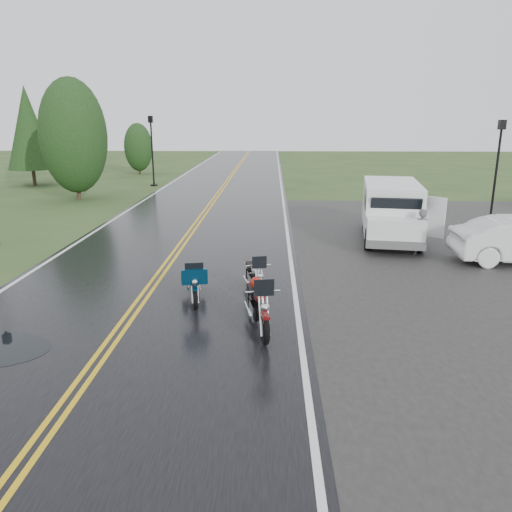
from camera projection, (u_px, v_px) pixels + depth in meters
The scene contains 12 objects.
ground at pixel (126, 323), 11.00m from camera, with size 120.00×120.00×0.00m, color #2D471E.
road at pixel (195, 227), 20.63m from camera, with size 8.00×100.00×0.04m, color black.
motorcycle_red at pixel (265, 316), 9.67m from camera, with size 0.79×2.18×1.29m, color #570A09, non-canonical shape.
motorcycle_teal at pixel (195, 289), 11.48m from camera, with size 0.68×1.88×1.11m, color #042136, non-canonical shape.
motorcycle_silver at pixel (260, 283), 11.85m from camera, with size 0.70×1.92×1.14m, color #B6B9BF, non-canonical shape.
van_white at pixel (370, 220), 16.75m from camera, with size 2.03×5.41×2.12m, color white, non-canonical shape.
person_at_van at pixel (420, 233), 16.22m from camera, with size 0.55×0.36×1.51m, color #4F5054.
lamp_post_far_left at pixel (152, 151), 32.70m from camera, with size 0.39×0.39×4.57m, color black, non-canonical shape.
lamp_post_far_right at pixel (496, 169), 22.07m from camera, with size 0.37×0.37×4.35m, color black, non-canonical shape.
tree_left_mid at pixel (75, 149), 26.95m from camera, with size 3.55×3.55×5.55m, color #1E3D19, non-canonical shape.
tree_left_far at pixel (139, 152), 39.86m from camera, with size 2.24×2.24×3.44m, color #1E3D19, non-canonical shape.
pine_left_far at pixel (29, 138), 32.65m from camera, with size 3.01×3.01×6.27m, color #1E3D19, non-canonical shape.
Camera 1 is at (3.19, -10.12, 4.35)m, focal length 35.00 mm.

